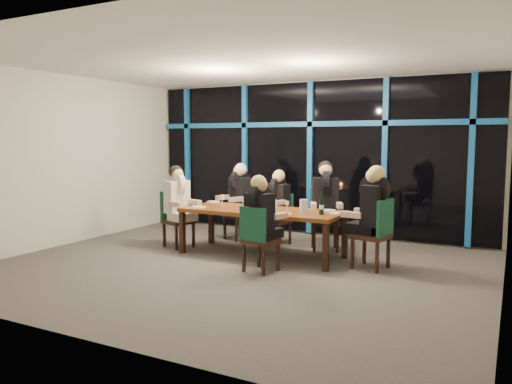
# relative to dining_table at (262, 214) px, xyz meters

# --- Properties ---
(room) EXTENTS (7.04, 7.00, 3.02)m
(room) POSITION_rel_dining_table_xyz_m (0.00, -0.80, 1.34)
(room) COLOR #58534E
(room) RESTS_ON ground
(window_wall) EXTENTS (6.86, 0.43, 2.94)m
(window_wall) POSITION_rel_dining_table_xyz_m (0.01, 2.13, 0.87)
(window_wall) COLOR black
(window_wall) RESTS_ON ground
(dining_table) EXTENTS (2.60, 1.00, 0.75)m
(dining_table) POSITION_rel_dining_table_xyz_m (0.00, 0.00, 0.00)
(dining_table) COLOR brown
(dining_table) RESTS_ON ground
(chair_far_left) EXTENTS (0.59, 0.59, 0.97)m
(chair_far_left) POSITION_rel_dining_table_xyz_m (-0.95, 1.05, -0.14)
(chair_far_left) COLOR black
(chair_far_left) RESTS_ON ground
(chair_far_mid) EXTENTS (0.49, 0.49, 0.91)m
(chair_far_mid) POSITION_rel_dining_table_xyz_m (-0.13, 0.96, -0.17)
(chair_far_mid) COLOR black
(chair_far_mid) RESTS_ON ground
(chair_far_right) EXTENTS (0.63, 0.63, 1.03)m
(chair_far_right) POSITION_rel_dining_table_xyz_m (0.73, 0.94, -0.11)
(chair_far_right) COLOR black
(chair_far_right) RESTS_ON ground
(chair_end_left) EXTENTS (0.57, 0.57, 0.97)m
(chair_end_left) POSITION_rel_dining_table_xyz_m (-1.65, -0.07, -0.14)
(chair_end_left) COLOR black
(chair_end_left) RESTS_ON ground
(chair_end_right) EXTENTS (0.56, 0.56, 1.02)m
(chair_end_right) POSITION_rel_dining_table_xyz_m (1.85, -0.01, -0.11)
(chair_end_right) COLOR black
(chair_end_right) RESTS_ON ground
(chair_near_mid) EXTENTS (0.50, 0.50, 0.94)m
(chair_near_mid) POSITION_rel_dining_table_xyz_m (0.41, -0.95, -0.16)
(chair_near_mid) COLOR black
(chair_near_mid) RESTS_ON ground
(diner_far_left) EXTENTS (0.60, 0.67, 0.95)m
(diner_far_left) POSITION_rel_dining_table_xyz_m (-0.98, 0.97, 0.25)
(diner_far_left) COLOR black
(diner_far_left) RESTS_ON ground
(diner_far_mid) EXTENTS (0.49, 0.60, 0.88)m
(diner_far_mid) POSITION_rel_dining_table_xyz_m (-0.14, 0.88, 0.19)
(diner_far_mid) COLOR black
(diner_far_mid) RESTS_ON ground
(diner_far_right) EXTENTS (0.65, 0.71, 1.00)m
(diner_far_right) POSITION_rel_dining_table_xyz_m (0.76, 0.86, 0.30)
(diner_far_right) COLOR black
(diner_far_right) RESTS_ON ground
(diner_end_left) EXTENTS (0.66, 0.57, 0.94)m
(diner_end_left) POSITION_rel_dining_table_xyz_m (-1.57, -0.09, 0.24)
(diner_end_left) COLOR silver
(diner_end_left) RESTS_ON ground
(diner_end_right) EXTENTS (0.68, 0.56, 1.00)m
(diner_end_right) POSITION_rel_dining_table_xyz_m (1.77, 0.01, 0.29)
(diner_end_right) COLOR black
(diner_end_right) RESTS_ON ground
(diner_near_mid) EXTENTS (0.51, 0.62, 0.91)m
(diner_near_mid) POSITION_rel_dining_table_xyz_m (0.43, -0.87, 0.21)
(diner_near_mid) COLOR black
(diner_near_mid) RESTS_ON ground
(plate_far_left) EXTENTS (0.24, 0.24, 0.01)m
(plate_far_left) POSITION_rel_dining_table_xyz_m (-1.20, 0.45, 0.08)
(plate_far_left) COLOR white
(plate_far_left) RESTS_ON dining_table
(plate_far_mid) EXTENTS (0.24, 0.24, 0.01)m
(plate_far_mid) POSITION_rel_dining_table_xyz_m (-0.25, 0.33, 0.08)
(plate_far_mid) COLOR white
(plate_far_mid) RESTS_ON dining_table
(plate_far_right) EXTENTS (0.24, 0.24, 0.01)m
(plate_far_right) POSITION_rel_dining_table_xyz_m (1.00, 0.34, 0.08)
(plate_far_right) COLOR white
(plate_far_right) RESTS_ON dining_table
(plate_end_left) EXTENTS (0.24, 0.24, 0.01)m
(plate_end_left) POSITION_rel_dining_table_xyz_m (-1.04, -0.27, 0.08)
(plate_end_left) COLOR white
(plate_end_left) RESTS_ON dining_table
(plate_end_right) EXTENTS (0.24, 0.24, 0.01)m
(plate_end_right) POSITION_rel_dining_table_xyz_m (1.21, 0.12, 0.08)
(plate_end_right) COLOR white
(plate_end_right) RESTS_ON dining_table
(plate_near_mid) EXTENTS (0.24, 0.24, 0.01)m
(plate_near_mid) POSITION_rel_dining_table_xyz_m (0.53, -0.31, 0.08)
(plate_near_mid) COLOR white
(plate_near_mid) RESTS_ON dining_table
(wine_bottle) EXTENTS (0.07, 0.07, 0.32)m
(wine_bottle) POSITION_rel_dining_table_xyz_m (1.03, -0.07, 0.19)
(wine_bottle) COLOR black
(wine_bottle) RESTS_ON dining_table
(water_pitcher) EXTENTS (0.13, 0.12, 0.22)m
(water_pitcher) POSITION_rel_dining_table_xyz_m (0.76, -0.10, 0.18)
(water_pitcher) COLOR silver
(water_pitcher) RESTS_ON dining_table
(tea_light) EXTENTS (0.05, 0.05, 0.03)m
(tea_light) POSITION_rel_dining_table_xyz_m (-0.10, -0.14, 0.08)
(tea_light) COLOR #FFA24C
(tea_light) RESTS_ON dining_table
(wine_glass_a) EXTENTS (0.07, 0.07, 0.19)m
(wine_glass_a) POSITION_rel_dining_table_xyz_m (-0.22, -0.17, 0.21)
(wine_glass_a) COLOR silver
(wine_glass_a) RESTS_ON dining_table
(wine_glass_b) EXTENTS (0.06, 0.06, 0.16)m
(wine_glass_b) POSITION_rel_dining_table_xyz_m (0.19, 0.10, 0.18)
(wine_glass_b) COLOR silver
(wine_glass_b) RESTS_ON dining_table
(wine_glass_c) EXTENTS (0.06, 0.06, 0.16)m
(wine_glass_c) POSITION_rel_dining_table_xyz_m (0.43, 0.03, 0.18)
(wine_glass_c) COLOR silver
(wine_glass_c) RESTS_ON dining_table
(wine_glass_d) EXTENTS (0.07, 0.07, 0.19)m
(wine_glass_d) POSITION_rel_dining_table_xyz_m (-0.77, 0.05, 0.21)
(wine_glass_d) COLOR silver
(wine_glass_d) RESTS_ON dining_table
(wine_glass_e) EXTENTS (0.06, 0.06, 0.16)m
(wine_glass_e) POSITION_rel_dining_table_xyz_m (0.97, 0.12, 0.18)
(wine_glass_e) COLOR silver
(wine_glass_e) RESTS_ON dining_table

